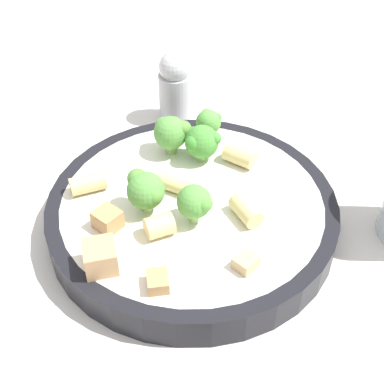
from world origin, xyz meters
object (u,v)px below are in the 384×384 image
(broccoli_floret_3, at_px, (209,122))
(pepper_shaker, at_px, (175,87))
(broccoli_floret_1, at_px, (172,132))
(chicken_chunk_0, at_px, (108,220))
(broccoli_floret_4, at_px, (195,202))
(rigatoni_1, at_px, (240,156))
(chicken_chunk_2, at_px, (244,263))
(broccoli_floret_0, at_px, (201,141))
(rigatoni_3, at_px, (172,183))
(broccoli_floret_2, at_px, (146,190))
(rigatoni_0, at_px, (88,184))
(chicken_chunk_3, at_px, (158,281))
(chicken_chunk_1, at_px, (100,257))
(pasta_bowl, at_px, (192,211))
(rigatoni_4, at_px, (246,210))
(rigatoni_2, at_px, (159,226))

(broccoli_floret_3, height_order, pepper_shaker, pepper_shaker)
(broccoli_floret_1, bearing_deg, chicken_chunk_0, -54.81)
(broccoli_floret_4, bearing_deg, rigatoni_1, 122.82)
(broccoli_floret_1, bearing_deg, chicken_chunk_2, -7.02)
(broccoli_floret_0, distance_m, chicken_chunk_2, 0.13)
(rigatoni_3, bearing_deg, chicken_chunk_2, 3.65)
(broccoli_floret_2, distance_m, pepper_shaker, 0.18)
(rigatoni_0, relative_size, chicken_chunk_3, 1.63)
(broccoli_floret_1, height_order, chicken_chunk_0, broccoli_floret_1)
(chicken_chunk_2, bearing_deg, chicken_chunk_1, -119.22)
(broccoli_floret_1, relative_size, rigatoni_1, 1.35)
(chicken_chunk_2, distance_m, pepper_shaker, 0.24)
(pasta_bowl, bearing_deg, chicken_chunk_1, -71.77)
(chicken_chunk_3, bearing_deg, rigatoni_4, 107.14)
(rigatoni_0, height_order, chicken_chunk_3, rigatoni_0)
(chicken_chunk_3, bearing_deg, rigatoni_0, -177.02)
(broccoli_floret_3, bearing_deg, rigatoni_0, -81.67)
(rigatoni_0, height_order, chicken_chunk_2, rigatoni_0)
(rigatoni_2, bearing_deg, rigatoni_3, 142.70)
(rigatoni_3, relative_size, rigatoni_4, 0.98)
(rigatoni_2, height_order, pepper_shaker, pepper_shaker)
(chicken_chunk_3, bearing_deg, pasta_bowl, 135.97)
(pasta_bowl, height_order, rigatoni_4, rigatoni_4)
(rigatoni_0, distance_m, chicken_chunk_1, 0.09)
(chicken_chunk_1, xyz_separation_m, pepper_shaker, (-0.18, 0.16, 0.00))
(pasta_bowl, height_order, chicken_chunk_3, chicken_chunk_3)
(broccoli_floret_0, height_order, broccoli_floret_2, broccoli_floret_2)
(broccoli_floret_2, bearing_deg, pepper_shaker, 145.08)
(broccoli_floret_3, height_order, chicken_chunk_1, broccoli_floret_3)
(pasta_bowl, bearing_deg, rigatoni_0, -127.51)
(rigatoni_4, xyz_separation_m, chicken_chunk_0, (-0.04, -0.10, 0.00))
(broccoli_floret_1, xyz_separation_m, chicken_chunk_0, (0.06, -0.09, -0.01))
(broccoli_floret_2, relative_size, broccoli_floret_4, 1.06)
(broccoli_floret_2, height_order, rigatoni_0, broccoli_floret_2)
(rigatoni_1, height_order, rigatoni_2, same)
(rigatoni_0, relative_size, chicken_chunk_0, 1.52)
(pasta_bowl, distance_m, broccoli_floret_4, 0.04)
(broccoli_floret_1, distance_m, broccoli_floret_3, 0.04)
(chicken_chunk_0, bearing_deg, pasta_bowl, 85.70)
(broccoli_floret_4, height_order, rigatoni_4, broccoli_floret_4)
(rigatoni_0, bearing_deg, rigatoni_3, 62.32)
(pepper_shaker, bearing_deg, chicken_chunk_0, -42.64)
(rigatoni_4, xyz_separation_m, pepper_shaker, (-0.19, 0.04, 0.00))
(rigatoni_4, xyz_separation_m, chicken_chunk_3, (0.03, -0.09, -0.00))
(chicken_chunk_2, bearing_deg, pasta_bowl, 178.98)
(rigatoni_1, bearing_deg, rigatoni_3, -87.92)
(rigatoni_2, bearing_deg, broccoli_floret_3, 133.65)
(broccoli_floret_2, bearing_deg, rigatoni_2, -5.71)
(broccoli_floret_0, distance_m, rigatoni_3, 0.05)
(chicken_chunk_1, height_order, pepper_shaker, pepper_shaker)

